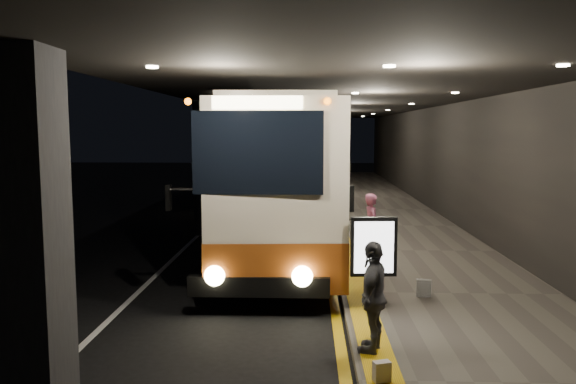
{
  "coord_description": "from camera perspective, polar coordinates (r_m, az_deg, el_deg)",
  "views": [
    {
      "loc": [
        1.82,
        -14.39,
        3.45
      ],
      "look_at": [
        1.25,
        1.43,
        1.7
      ],
      "focal_mm": 35.0,
      "sensor_mm": 36.0,
      "label": 1
    }
  ],
  "objects": [
    {
      "name": "lane_line_white",
      "position": [
        20.02,
        -8.4,
        -3.67
      ],
      "size": [
        0.12,
        50.0,
        0.01
      ],
      "primitive_type": "cube",
      "color": "silver",
      "rests_on": "ground"
    },
    {
      "name": "terminal_wall",
      "position": [
        20.08,
        17.08,
        4.75
      ],
      "size": [
        0.1,
        50.0,
        6.0
      ],
      "primitive_type": "cube",
      "color": "black",
      "rests_on": "ground"
    },
    {
      "name": "tactile_strip",
      "position": [
        19.7,
        5.04,
        -3.34
      ],
      "size": [
        0.5,
        50.0,
        0.01
      ],
      "primitive_type": "cube",
      "color": "gold",
      "rests_on": "sidewalk"
    },
    {
      "name": "coach_second",
      "position": [
        29.84,
        0.3,
        3.46
      ],
      "size": [
        3.56,
        13.2,
        4.1
      ],
      "rotation": [
        0.0,
        0.0,
        -0.07
      ],
      "color": "beige",
      "rests_on": "ground"
    },
    {
      "name": "info_sign",
      "position": [
        10.21,
        8.7,
        -5.72
      ],
      "size": [
        0.84,
        0.18,
        1.76
      ],
      "rotation": [
        0.0,
        0.0,
        0.08
      ],
      "color": "black",
      "rests_on": "sidewalk"
    },
    {
      "name": "support_columns",
      "position": [
        18.73,
        -8.16,
        2.42
      ],
      "size": [
        0.8,
        24.8,
        4.4
      ],
      "color": "black",
      "rests_on": "ground"
    },
    {
      "name": "coach_main",
      "position": [
        16.49,
        -1.08,
        1.09
      ],
      "size": [
        3.32,
        13.12,
        4.06
      ],
      "rotation": [
        0.0,
        0.0,
        0.05
      ],
      "color": "beige",
      "rests_on": "ground"
    },
    {
      "name": "sidewalk",
      "position": [
        19.9,
        10.52,
        -3.56
      ],
      "size": [
        4.5,
        50.0,
        0.15
      ],
      "primitive_type": "cube",
      "color": "#514C44",
      "rests_on": "ground"
    },
    {
      "name": "kerb_stripe_yellow",
      "position": [
        19.7,
        3.58,
        -3.77
      ],
      "size": [
        0.18,
        50.0,
        0.01
      ],
      "primitive_type": "cube",
      "color": "gold",
      "rests_on": "ground"
    },
    {
      "name": "passenger_waiting_grey",
      "position": [
        8.57,
        8.68,
        -10.45
      ],
      "size": [
        0.81,
        1.1,
        1.68
      ],
      "primitive_type": "imported",
      "rotation": [
        0.0,
        0.0,
        -1.92
      ],
      "color": "#515156",
      "rests_on": "sidewalk"
    },
    {
      "name": "canopy",
      "position": [
        19.44,
        4.13,
        9.68
      ],
      "size": [
        9.0,
        50.0,
        0.4
      ],
      "primitive_type": "cube",
      "color": "black",
      "rests_on": "support_columns"
    },
    {
      "name": "ground",
      "position": [
        14.91,
        -5.04,
        -7.09
      ],
      "size": [
        90.0,
        90.0,
        0.0
      ],
      "primitive_type": "plane",
      "color": "black"
    },
    {
      "name": "bag_polka",
      "position": [
        11.63,
        13.61,
        -9.47
      ],
      "size": [
        0.3,
        0.16,
        0.35
      ],
      "primitive_type": "cube",
      "rotation": [
        0.0,
        0.0,
        -0.12
      ],
      "color": "black",
      "rests_on": "sidewalk"
    },
    {
      "name": "stanchion_post",
      "position": [
        13.64,
        5.96,
        -5.24
      ],
      "size": [
        0.05,
        0.05,
        1.16
      ],
      "primitive_type": "cylinder",
      "color": "black",
      "rests_on": "sidewalk"
    },
    {
      "name": "passenger_boarding",
      "position": [
        14.49,
        8.51,
        -3.5
      ],
      "size": [
        0.5,
        0.68,
        1.7
      ],
      "primitive_type": "imported",
      "rotation": [
        0.0,
        0.0,
        1.73
      ],
      "color": "#AE5176",
      "rests_on": "sidewalk"
    },
    {
      "name": "bag_plain",
      "position": [
        7.84,
        9.51,
        -17.56
      ],
      "size": [
        0.25,
        0.19,
        0.28
      ],
      "primitive_type": "cube",
      "rotation": [
        0.0,
        0.0,
        0.32
      ],
      "color": "beige",
      "rests_on": "sidewalk"
    },
    {
      "name": "coach_third",
      "position": [
        44.55,
        0.78,
        3.99
      ],
      "size": [
        3.0,
        11.07,
        3.43
      ],
      "rotation": [
        0.0,
        0.0,
        -0.07
      ],
      "color": "beige",
      "rests_on": "ground"
    }
  ]
}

